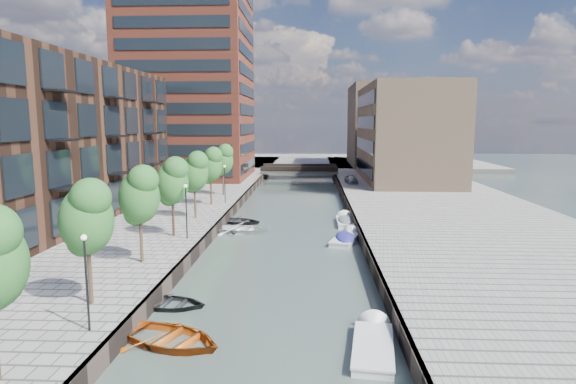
# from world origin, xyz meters

# --- Properties ---
(water) EXTENTS (300.00, 300.00, 0.00)m
(water) POSITION_xyz_m (0.00, 40.00, 0.00)
(water) COLOR #38473F
(water) RESTS_ON ground
(quay_right) EXTENTS (20.00, 140.00, 1.00)m
(quay_right) POSITION_xyz_m (16.00, 40.00, 0.50)
(quay_right) COLOR gray
(quay_right) RESTS_ON ground
(quay_wall_left) EXTENTS (0.25, 140.00, 1.00)m
(quay_wall_left) POSITION_xyz_m (-6.10, 40.00, 0.50)
(quay_wall_left) COLOR #332823
(quay_wall_left) RESTS_ON ground
(quay_wall_right) EXTENTS (0.25, 140.00, 1.00)m
(quay_wall_right) POSITION_xyz_m (6.10, 40.00, 0.50)
(quay_wall_right) COLOR #332823
(quay_wall_right) RESTS_ON ground
(far_closure) EXTENTS (80.00, 40.00, 1.00)m
(far_closure) POSITION_xyz_m (0.00, 100.00, 0.50)
(far_closure) COLOR gray
(far_closure) RESTS_ON ground
(apartment_block) EXTENTS (8.00, 38.00, 14.00)m
(apartment_block) POSITION_xyz_m (-20.00, 30.00, 8.00)
(apartment_block) COLOR #321D13
(apartment_block) RESTS_ON quay_left
(tower) EXTENTS (18.00, 18.00, 30.00)m
(tower) POSITION_xyz_m (-17.00, 65.00, 16.00)
(tower) COLOR brown
(tower) RESTS_ON quay_left
(tan_block_near) EXTENTS (12.00, 25.00, 14.00)m
(tan_block_near) POSITION_xyz_m (16.00, 62.00, 8.00)
(tan_block_near) COLOR #94775A
(tan_block_near) RESTS_ON quay_right
(tan_block_far) EXTENTS (12.00, 20.00, 16.00)m
(tan_block_far) POSITION_xyz_m (16.00, 88.00, 9.00)
(tan_block_far) COLOR #94775A
(tan_block_far) RESTS_ON quay_right
(bridge) EXTENTS (13.00, 6.00, 1.30)m
(bridge) POSITION_xyz_m (0.00, 72.00, 1.39)
(bridge) COLOR gray
(bridge) RESTS_ON ground
(tree_1) EXTENTS (2.50, 2.50, 5.95)m
(tree_1) POSITION_xyz_m (-8.50, 11.00, 5.31)
(tree_1) COLOR #382619
(tree_1) RESTS_ON quay_left
(tree_2) EXTENTS (2.50, 2.50, 5.95)m
(tree_2) POSITION_xyz_m (-8.50, 18.00, 5.31)
(tree_2) COLOR #382619
(tree_2) RESTS_ON quay_left
(tree_3) EXTENTS (2.50, 2.50, 5.95)m
(tree_3) POSITION_xyz_m (-8.50, 25.00, 5.31)
(tree_3) COLOR #382619
(tree_3) RESTS_ON quay_left
(tree_4) EXTENTS (2.50, 2.50, 5.95)m
(tree_4) POSITION_xyz_m (-8.50, 32.00, 5.31)
(tree_4) COLOR #382619
(tree_4) RESTS_ON quay_left
(tree_5) EXTENTS (2.50, 2.50, 5.95)m
(tree_5) POSITION_xyz_m (-8.50, 39.00, 5.31)
(tree_5) COLOR #382619
(tree_5) RESTS_ON quay_left
(tree_6) EXTENTS (2.50, 2.50, 5.95)m
(tree_6) POSITION_xyz_m (-8.50, 46.00, 5.31)
(tree_6) COLOR #382619
(tree_6) RESTS_ON quay_left
(lamp_0) EXTENTS (0.24, 0.24, 4.12)m
(lamp_0) POSITION_xyz_m (-7.20, 8.00, 3.51)
(lamp_0) COLOR black
(lamp_0) RESTS_ON quay_left
(lamp_1) EXTENTS (0.24, 0.24, 4.12)m
(lamp_1) POSITION_xyz_m (-7.20, 24.00, 3.51)
(lamp_1) COLOR black
(lamp_1) RESTS_ON quay_left
(lamp_2) EXTENTS (0.24, 0.24, 4.12)m
(lamp_2) POSITION_xyz_m (-7.20, 40.00, 3.51)
(lamp_2) COLOR black
(lamp_2) RESTS_ON quay_left
(sloop_0) EXTENTS (4.39, 3.39, 0.84)m
(sloop_0) POSITION_xyz_m (-5.40, 13.19, 0.00)
(sloop_0) COLOR black
(sloop_0) RESTS_ON ground
(sloop_2) EXTENTS (5.90, 5.15, 1.02)m
(sloop_2) POSITION_xyz_m (-4.02, 8.94, 0.00)
(sloop_2) COLOR #A54712
(sloop_2) RESTS_ON ground
(sloop_3) EXTENTS (5.44, 4.26, 1.03)m
(sloop_3) POSITION_xyz_m (-4.10, 30.62, 0.00)
(sloop_3) COLOR white
(sloop_3) RESTS_ON ground
(sloop_4) EXTENTS (5.05, 4.19, 0.90)m
(sloop_4) POSITION_xyz_m (-4.88, 34.43, 0.00)
(sloop_4) COLOR black
(sloop_4) RESTS_ON ground
(motorboat_2) EXTENTS (2.28, 5.00, 1.61)m
(motorboat_2) POSITION_xyz_m (4.81, 9.20, 0.09)
(motorboat_2) COLOR white
(motorboat_2) RESTS_ON ground
(motorboat_3) EXTENTS (2.92, 5.04, 1.59)m
(motorboat_3) POSITION_xyz_m (4.96, 27.97, 0.19)
(motorboat_3) COLOR silver
(motorboat_3) RESTS_ON ground
(motorboat_4) EXTENTS (1.75, 4.92, 1.64)m
(motorboat_4) POSITION_xyz_m (5.40, 34.87, 0.20)
(motorboat_4) COLOR white
(motorboat_4) RESTS_ON ground
(car) EXTENTS (1.91, 3.66, 1.19)m
(car) POSITION_xyz_m (7.76, 57.86, 1.59)
(car) COLOR #949698
(car) RESTS_ON quay_right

